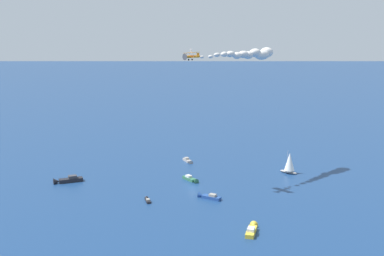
{
  "coord_description": "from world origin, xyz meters",
  "views": [
    {
      "loc": [
        -114.1,
        118.14,
        54.25
      ],
      "look_at": [
        0.0,
        0.0,
        22.03
      ],
      "focal_mm": 44.47,
      "sensor_mm": 36.0,
      "label": 1
    }
  ],
  "objects": [
    {
      "name": "motorboat_far_port",
      "position": [
        -39.39,
        16.66,
        0.71
      ],
      "size": [
        6.34,
        9.03,
        2.62
      ],
      "color": "gold",
      "rests_on": "ground_plane"
    },
    {
      "name": "smoke_trail_lead",
      "position": [
        -2.37,
        -31.94,
        47.02
      ],
      "size": [
        6.29,
        38.81,
        5.08
      ],
      "color": "silver"
    },
    {
      "name": "sailboat_ahead",
      "position": [
        -15.13,
        -40.16,
        4.32
      ],
      "size": [
        7.46,
        4.31,
        9.45
      ],
      "color": "#9E9993",
      "rests_on": "ground_plane"
    },
    {
      "name": "motorboat_near_centre",
      "position": [
        38.27,
        27.92,
        0.84
      ],
      "size": [
        6.91,
        10.88,
        3.11
      ],
      "color": "black",
      "rests_on": "ground_plane"
    },
    {
      "name": "ground_plane",
      "position": [
        0.0,
        0.0,
        0.0
      ],
      "size": [
        2000.0,
        2000.0,
        0.0
      ],
      "primitive_type": "plane",
      "color": "navy"
    },
    {
      "name": "motorboat_offshore",
      "position": [
        0.81,
        20.42,
        0.4
      ],
      "size": [
        5.0,
        3.73,
        1.47
      ],
      "color": "black",
      "rests_on": "ground_plane"
    },
    {
      "name": "motorboat_inshore",
      "position": [
        6.09,
        -5.78,
        0.63
      ],
      "size": [
        8.24,
        3.51,
        2.32
      ],
      "color": "#33704C",
      "rests_on": "ground_plane"
    },
    {
      "name": "motorboat_trailing",
      "position": [
        -11.92,
        4.35,
        0.64
      ],
      "size": [
        8.43,
        3.83,
        2.37
      ],
      "color": "#23478C",
      "rests_on": "ground_plane"
    },
    {
      "name": "wingwalker_lead",
      "position": [
        0.19,
        0.29,
        49.27
      ],
      "size": [
        1.51,
        0.23,
        1.53
      ],
      "color": "white"
    },
    {
      "name": "biplane_lead",
      "position": [
        0.03,
        0.29,
        47.12
      ],
      "size": [
        7.38,
        6.82,
        3.61
      ],
      "color": "orange"
    },
    {
      "name": "motorboat_far_stbd",
      "position": [
        25.95,
        -24.33,
        0.57
      ],
      "size": [
        7.46,
        4.56,
        2.12
      ],
      "color": "#9E9993",
      "rests_on": "ground_plane"
    }
  ]
}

